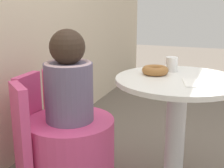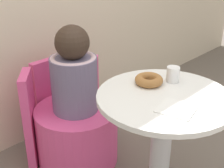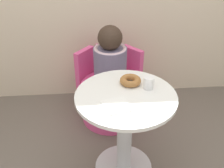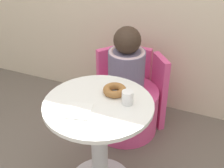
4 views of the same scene
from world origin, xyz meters
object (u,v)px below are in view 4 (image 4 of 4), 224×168
(cup, at_px, (127,98))
(tub_chair, at_px, (125,110))
(round_table, at_px, (99,133))
(donut, at_px, (115,90))
(child_figure, at_px, (127,64))

(cup, bearing_deg, tub_chair, 110.78)
(round_table, xyz_separation_m, tub_chair, (-0.05, 0.61, -0.26))
(round_table, height_order, donut, donut)
(round_table, bearing_deg, cup, 22.03)
(child_figure, bearing_deg, round_table, -85.13)
(round_table, relative_size, child_figure, 1.26)
(round_table, height_order, child_figure, child_figure)
(tub_chair, height_order, donut, donut)
(round_table, bearing_deg, tub_chair, 94.87)
(child_figure, height_order, cup, child_figure)
(round_table, bearing_deg, donut, 70.29)
(round_table, relative_size, cup, 8.31)
(donut, bearing_deg, cup, -32.90)
(child_figure, xyz_separation_m, donut, (0.10, -0.48, 0.08))
(round_table, relative_size, tub_chair, 1.28)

